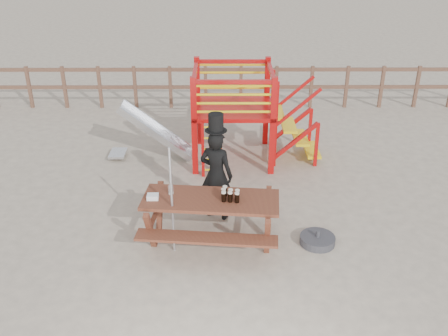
{
  "coord_description": "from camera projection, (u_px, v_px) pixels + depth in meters",
  "views": [
    {
      "loc": [
        -0.03,
        -6.68,
        4.82
      ],
      "look_at": [
        -0.0,
        0.8,
        1.11
      ],
      "focal_mm": 40.0,
      "sensor_mm": 36.0,
      "label": 1
    }
  ],
  "objects": [
    {
      "name": "man_with_hat",
      "position": [
        216.0,
        172.0,
        8.71
      ],
      "size": [
        0.72,
        0.6,
        1.97
      ],
      "rotation": [
        0.0,
        0.0,
        2.74
      ],
      "color": "black",
      "rests_on": "ground"
    },
    {
      "name": "back_fence",
      "position": [
        223.0,
        82.0,
        14.07
      ],
      "size": [
        15.09,
        0.09,
        1.2
      ],
      "color": "brown",
      "rests_on": "ground"
    },
    {
      "name": "empty_glasses",
      "position": [
        171.0,
        190.0,
        8.07
      ],
      "size": [
        0.08,
        0.08,
        0.15
      ],
      "color": "silver",
      "rests_on": "picnic_table"
    },
    {
      "name": "metal_pole",
      "position": [
        172.0,
        202.0,
        7.73
      ],
      "size": [
        0.04,
        0.04,
        1.84
      ],
      "primitive_type": "cylinder",
      "color": "#B2B2B7",
      "rests_on": "ground"
    },
    {
      "name": "ground",
      "position": [
        224.0,
        251.0,
        8.13
      ],
      "size": [
        60.0,
        60.0,
        0.0
      ],
      "primitive_type": "plane",
      "color": "#BDAC93",
      "rests_on": "ground"
    },
    {
      "name": "stout_pints",
      "position": [
        230.0,
        195.0,
        7.89
      ],
      "size": [
        0.29,
        0.29,
        0.17
      ],
      "color": "black",
      "rests_on": "picnic_table"
    },
    {
      "name": "parasol_base",
      "position": [
        317.0,
        240.0,
        8.28
      ],
      "size": [
        0.59,
        0.59,
        0.25
      ],
      "color": "#36353A",
      "rests_on": "ground"
    },
    {
      "name": "playground_fort",
      "position": [
        229.0,
        113.0,
        10.86
      ],
      "size": [
        4.71,
        1.84,
        2.1
      ],
      "color": "#B70C0C",
      "rests_on": "ground"
    },
    {
      "name": "picnic_table",
      "position": [
        211.0,
        215.0,
        8.1
      ],
      "size": [
        2.32,
        1.71,
        0.85
      ],
      "rotation": [
        0.0,
        0.0,
        -0.1
      ],
      "color": "brown",
      "rests_on": "ground"
    },
    {
      "name": "paper_bag",
      "position": [
        153.0,
        197.0,
        7.93
      ],
      "size": [
        0.18,
        0.14,
        0.08
      ],
      "primitive_type": "cube",
      "rotation": [
        0.0,
        0.0,
        0.01
      ],
      "color": "white",
      "rests_on": "picnic_table"
    }
  ]
}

